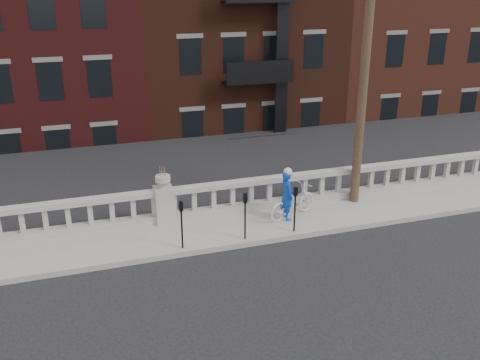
{
  "coord_description": "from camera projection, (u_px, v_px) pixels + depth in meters",
  "views": [
    {
      "loc": [
        -2.37,
        -10.6,
        7.07
      ],
      "look_at": [
        2.13,
        3.2,
        1.51
      ],
      "focal_mm": 40.0,
      "sensor_mm": 36.0,
      "label": 1
    }
  ],
  "objects": [
    {
      "name": "planter_pedestal",
      "position": [
        164.0,
        201.0,
        15.84
      ],
      "size": [
        0.55,
        0.55,
        1.76
      ],
      "color": "#9D9891",
      "rests_on": "sidewalk"
    },
    {
      "name": "parking_meter_c",
      "position": [
        245.0,
        211.0,
        14.74
      ],
      "size": [
        0.1,
        0.09,
        1.36
      ],
      "color": "black",
      "rests_on": "sidewalk"
    },
    {
      "name": "bicycle",
      "position": [
        292.0,
        201.0,
        16.28
      ],
      "size": [
        1.94,
        1.3,
        0.96
      ],
      "primitive_type": "imported",
      "rotation": [
        0.0,
        0.0,
        1.97
      ],
      "color": "silver",
      "rests_on": "sidewalk"
    },
    {
      "name": "cyclist",
      "position": [
        287.0,
        195.0,
        15.99
      ],
      "size": [
        0.38,
        0.57,
        1.54
      ],
      "primitive_type": "imported",
      "rotation": [
        0.0,
        0.0,
        1.6
      ],
      "color": "#0D3EC4",
      "rests_on": "sidewalk"
    },
    {
      "name": "utility_pole",
      "position": [
        367.0,
        42.0,
        15.74
      ],
      "size": [
        1.6,
        0.28,
        10.0
      ],
      "color": "#422D1E",
      "rests_on": "sidewalk"
    },
    {
      "name": "balustrade",
      "position": [
        164.0,
        206.0,
        15.91
      ],
      "size": [
        28.0,
        0.34,
        1.03
      ],
      "color": "#9D9891",
      "rests_on": "sidewalk"
    },
    {
      "name": "lower_level",
      "position": [
        114.0,
        54.0,
        32.31
      ],
      "size": [
        80.0,
        44.0,
        20.8
      ],
      "color": "#605E59",
      "rests_on": "ground"
    },
    {
      "name": "parking_meter_d",
      "position": [
        295.0,
        204.0,
        15.18
      ],
      "size": [
        0.1,
        0.09,
        1.36
      ],
      "color": "black",
      "rests_on": "sidewalk"
    },
    {
      "name": "parking_meter_b",
      "position": [
        182.0,
        220.0,
        14.22
      ],
      "size": [
        0.1,
        0.09,
        1.36
      ],
      "color": "black",
      "rests_on": "sidewalk"
    },
    {
      "name": "ground",
      "position": [
        196.0,
        295.0,
        12.63
      ],
      "size": [
        120.0,
        120.0,
        0.0
      ],
      "primitive_type": "plane",
      "color": "black",
      "rests_on": "ground"
    },
    {
      "name": "sidewalk",
      "position": [
        171.0,
        237.0,
        15.27
      ],
      "size": [
        32.0,
        2.2,
        0.15
      ],
      "primitive_type": "cube",
      "color": "#9D9891",
      "rests_on": "ground"
    }
  ]
}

